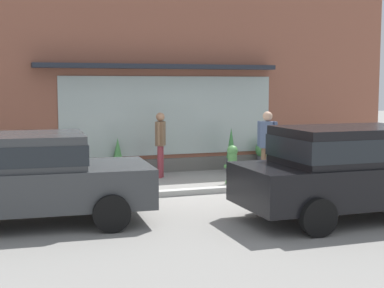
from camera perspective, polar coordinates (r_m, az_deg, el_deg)
The scene contains 13 objects.
ground_plane at distance 12.42m, azimuth 0.47°, elevation -4.86°, with size 60.00×60.00×0.00m, color gray.
curb_strip at distance 12.22m, azimuth 0.79°, elevation -4.75°, with size 14.00×0.24×0.12m, color #B2B2AD.
storefront at distance 15.23m, azimuth -3.60°, elevation 6.74°, with size 14.00×0.81×5.17m.
fire_hydrant at distance 13.43m, azimuth 4.08°, elevation -2.03°, with size 0.40×0.36×0.91m.
pedestrian_with_handbag at distance 13.49m, azimuth 7.66°, elevation 0.26°, with size 0.49×0.55×1.71m.
pedestrian_passerby at distance 14.23m, azimuth -3.19°, elevation 0.42°, with size 0.32×0.41×1.64m.
parked_car_black at distance 10.30m, azimuth 16.00°, elevation -2.25°, with size 4.32×1.96×1.61m.
parked_car_dark_gray at distance 9.89m, azimuth -16.59°, elevation -2.85°, with size 4.18×2.22×1.53m.
potted_plant_window_right at distance 14.14m, azimuth -10.76°, elevation -1.64°, with size 0.42×0.42×1.01m.
potted_plant_near_hydrant at distance 15.93m, azimuth 7.32°, elevation -0.90°, with size 0.52×0.52×0.80m.
potted_plant_trailing_edge at distance 14.69m, azimuth -7.47°, elevation -1.38°, with size 0.31×0.31×0.97m.
potted_plant_low_front at distance 15.17m, azimuth 3.95°, elevation -0.71°, with size 0.28×0.28×1.19m.
potted_plant_window_center at distance 16.43m, azimuth 12.01°, elevation -1.11°, with size 0.28×0.28×0.63m.
Camera 1 is at (-4.13, -11.47, 2.36)m, focal length 53.06 mm.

